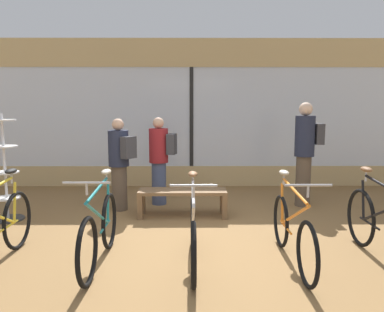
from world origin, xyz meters
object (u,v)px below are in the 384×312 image
Objects in this scene: bicycle_left at (100,230)px; accessory_rack at (6,177)px; customer_by_window at (160,158)px; customer_near_rack at (305,150)px; display_bench at (182,195)px; bicycle_center at (193,233)px; bicycle_far_right at (381,227)px; bicycle_right at (292,231)px; customer_mid_floor at (120,162)px.

accessory_rack is at bearing 137.93° from bicycle_left.
customer_near_rack is at bearing -2.99° from customer_by_window.
accessory_rack is 1.05× the size of customer_by_window.
accessory_rack is 1.18× the size of display_bench.
bicycle_center is 2.12m from bicycle_far_right.
display_bench is 0.89× the size of customer_by_window.
bicycle_far_right is 3.75m from customer_by_window.
bicycle_center is at bearing -177.64° from bicycle_right.
accessory_rack reaches higher than customer_by_window.
customer_near_rack is at bearing 39.27° from bicycle_left.
bicycle_left is at bearing -100.11° from customer_by_window.
bicycle_right is at bearing -22.52° from accessory_rack.
display_bench is 1.22m from customer_mid_floor.
customer_by_window is (-0.42, 0.77, 0.49)m from display_bench.
bicycle_right is (1.11, 0.05, 0.01)m from bicycle_center.
customer_by_window is (-2.69, 2.57, 0.44)m from bicycle_far_right.
accessory_rack is 2.74m from display_bench.
bicycle_left is 3.95m from customer_near_rack.
accessory_rack reaches higher than customer_mid_floor.
customer_by_window reaches higher than bicycle_right.
bicycle_far_right is 5.26m from accessory_rack.
bicycle_center is (1.03, -0.04, -0.02)m from bicycle_left.
bicycle_right is 4.32m from accessory_rack.
bicycle_far_right reaches higher than display_bench.
customer_mid_floor is at bearing 136.54° from bicycle_right.
bicycle_far_right is (2.12, 0.08, 0.03)m from bicycle_center.
bicycle_far_right is 2.90m from display_bench.
customer_by_window is (2.30, 0.95, 0.16)m from accessory_rack.
bicycle_right is at bearing -178.32° from bicycle_far_right.
customer_near_rack reaches higher than accessory_rack.
customer_mid_floor is at bearing -148.28° from customer_by_window.
accessory_rack is at bearing 157.48° from bicycle_right.
customer_near_rack reaches higher than display_bench.
customer_near_rack is (3.02, 2.47, 0.61)m from bicycle_left.
customer_near_rack is at bearing 70.36° from bicycle_right.
bicycle_center is 1.18× the size of display_bench.
customer_near_rack is 1.17× the size of customer_by_window.
bicycle_right reaches higher than display_bench.
bicycle_right is 2.22m from display_bench.
accessory_rack reaches higher than bicycle_left.
customer_by_window is (0.47, 2.61, 0.46)m from bicycle_left.
bicycle_right is at bearing -55.41° from display_bench.
accessory_rack is at bearing -161.55° from customer_mid_floor.
bicycle_right is 3.23m from customer_mid_floor.
accessory_rack is at bearing -157.54° from customer_by_window.
bicycle_left is 2.26m from customer_mid_floor.
customer_mid_floor is at bearing 118.37° from bicycle_center.
bicycle_left is at bearing -115.69° from display_bench.
customer_by_window reaches higher than bicycle_far_right.
bicycle_far_right is at bearing 0.66° from bicycle_left.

